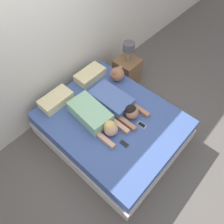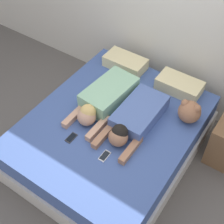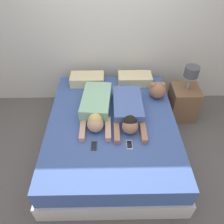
# 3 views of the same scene
# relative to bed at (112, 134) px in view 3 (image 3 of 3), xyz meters

# --- Properties ---
(ground_plane) EXTENTS (12.00, 12.00, 0.00)m
(ground_plane) POSITION_rel_bed_xyz_m (0.00, 0.00, -0.27)
(ground_plane) COLOR #5B5651
(wall_back) EXTENTS (12.00, 0.06, 2.60)m
(wall_back) POSITION_rel_bed_xyz_m (0.00, 1.23, 1.03)
(wall_back) COLOR beige
(wall_back) RESTS_ON ground_plane
(bed) EXTENTS (1.77, 2.16, 0.55)m
(bed) POSITION_rel_bed_xyz_m (0.00, 0.00, 0.00)
(bed) COLOR beige
(bed) RESTS_ON ground_plane
(pillow_head_left) EXTENTS (0.53, 0.29, 0.15)m
(pillow_head_left) POSITION_rel_bed_xyz_m (-0.39, 0.87, 0.35)
(pillow_head_left) COLOR beige
(pillow_head_left) RESTS_ON bed
(pillow_head_right) EXTENTS (0.53, 0.29, 0.15)m
(pillow_head_right) POSITION_rel_bed_xyz_m (0.39, 0.87, 0.35)
(pillow_head_right) COLOR beige
(pillow_head_right) RESTS_ON bed
(person_left) EXTENTS (0.43, 0.99, 0.24)m
(person_left) POSITION_rel_bed_xyz_m (-0.21, 0.15, 0.38)
(person_left) COLOR #8CBF99
(person_left) RESTS_ON bed
(person_right) EXTENTS (0.40, 0.97, 0.24)m
(person_right) POSITION_rel_bed_xyz_m (0.22, 0.10, 0.37)
(person_right) COLOR #4C66A5
(person_right) RESTS_ON bed
(cell_phone_left) EXTENTS (0.07, 0.14, 0.01)m
(cell_phone_left) POSITION_rel_bed_xyz_m (-0.22, -0.44, 0.28)
(cell_phone_left) COLOR #2D2D33
(cell_phone_left) RESTS_ON bed
(cell_phone_right) EXTENTS (0.07, 0.14, 0.01)m
(cell_phone_right) POSITION_rel_bed_xyz_m (0.20, -0.43, 0.28)
(cell_phone_right) COLOR silver
(cell_phone_right) RESTS_ON bed
(plush_toy) EXTENTS (0.25, 0.25, 0.26)m
(plush_toy) POSITION_rel_bed_xyz_m (0.68, 0.49, 0.41)
(plush_toy) COLOR #996647
(plush_toy) RESTS_ON bed
(nightstand) EXTENTS (0.43, 0.43, 0.95)m
(nightstand) POSITION_rel_bed_xyz_m (1.19, 0.67, 0.05)
(nightstand) COLOR brown
(nightstand) RESTS_ON ground_plane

